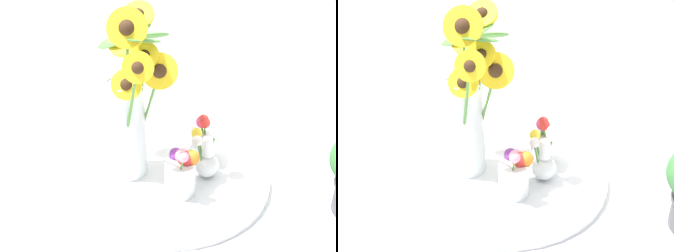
# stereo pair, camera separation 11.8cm
# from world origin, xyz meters

# --- Properties ---
(ground_plane) EXTENTS (6.00, 6.00, 0.00)m
(ground_plane) POSITION_xyz_m (0.00, 0.00, 0.00)
(ground_plane) COLOR silver
(serving_tray) EXTENTS (0.54, 0.54, 0.02)m
(serving_tray) POSITION_xyz_m (-0.01, 0.07, 0.01)
(serving_tray) COLOR silver
(serving_tray) RESTS_ON ground_plane
(mason_jar_sunflowers) EXTENTS (0.24, 0.27, 0.46)m
(mason_jar_sunflowers) POSITION_xyz_m (-0.11, 0.06, 0.21)
(mason_jar_sunflowers) COLOR silver
(mason_jar_sunflowers) RESTS_ON serving_tray
(vase_small_center) EXTENTS (0.08, 0.09, 0.15)m
(vase_small_center) POSITION_xyz_m (0.04, -0.01, 0.09)
(vase_small_center) COLOR white
(vase_small_center) RESTS_ON serving_tray
(vase_bulb_right) EXTENTS (0.09, 0.06, 0.16)m
(vase_bulb_right) POSITION_xyz_m (0.09, 0.07, 0.09)
(vase_bulb_right) COLOR white
(vase_bulb_right) RESTS_ON serving_tray
(vase_small_back) EXTENTS (0.07, 0.08, 0.15)m
(vase_small_back) POSITION_xyz_m (0.07, 0.14, 0.08)
(vase_small_back) COLOR white
(vase_small_back) RESTS_ON serving_tray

